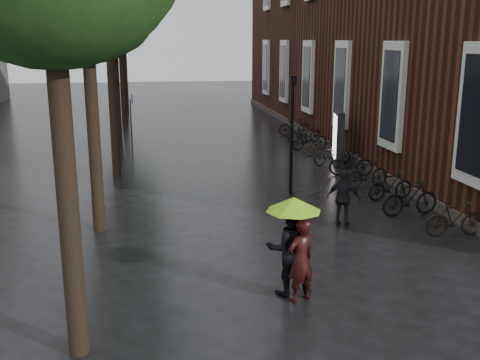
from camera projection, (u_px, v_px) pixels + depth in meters
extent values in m
cube|color=#38160F|center=(415.00, 15.00, 27.53)|extent=(10.00, 33.00, 12.00)
cube|color=silver|center=(479.00, 115.00, 14.06)|extent=(0.25, 1.60, 3.60)
cube|color=black|center=(475.00, 115.00, 14.04)|extent=(0.10, 1.20, 3.00)
cube|color=silver|center=(393.00, 96.00, 18.84)|extent=(0.25, 1.60, 3.60)
cube|color=black|center=(391.00, 96.00, 18.82)|extent=(0.10, 1.20, 3.00)
cube|color=silver|center=(342.00, 84.00, 23.62)|extent=(0.25, 1.60, 3.60)
cube|color=black|center=(340.00, 84.00, 23.60)|extent=(0.10, 1.20, 3.00)
cube|color=silver|center=(309.00, 77.00, 28.40)|extent=(0.25, 1.60, 3.60)
cube|color=black|center=(307.00, 77.00, 28.38)|extent=(0.10, 1.20, 3.00)
cube|color=silver|center=(285.00, 71.00, 33.18)|extent=(0.25, 1.60, 3.60)
cube|color=black|center=(283.00, 71.00, 33.16)|extent=(0.10, 1.20, 3.00)
cube|color=silver|center=(267.00, 67.00, 37.96)|extent=(0.25, 1.60, 3.60)
cube|color=black|center=(265.00, 67.00, 37.94)|extent=(0.10, 1.20, 3.00)
cube|color=#3F3833|center=(315.00, 136.00, 28.16)|extent=(0.40, 33.00, 0.30)
cylinder|color=black|center=(69.00, 212.00, 8.38)|extent=(0.32, 0.32, 4.68)
cylinder|color=black|center=(94.00, 145.00, 14.12)|extent=(0.32, 0.32, 4.51)
cylinder|color=black|center=(114.00, 108.00, 19.84)|extent=(0.32, 0.32, 4.95)
cylinder|color=black|center=(117.00, 99.00, 25.62)|extent=(0.32, 0.32, 4.40)
cylinder|color=black|center=(123.00, 84.00, 31.32)|extent=(0.32, 0.32, 4.79)
cylinder|color=black|center=(125.00, 79.00, 37.08)|extent=(0.32, 0.32, 4.57)
imported|color=black|center=(301.00, 260.00, 10.54)|extent=(0.71, 0.61, 1.65)
imported|color=black|center=(289.00, 249.00, 10.79)|extent=(0.94, 0.75, 1.88)
cylinder|color=black|center=(293.00, 238.00, 10.58)|extent=(0.02, 0.02, 1.35)
cone|color=#87DC17|center=(294.00, 204.00, 10.42)|extent=(1.06, 1.06, 0.27)
cylinder|color=black|center=(294.00, 195.00, 10.37)|extent=(0.02, 0.02, 0.08)
imported|color=black|center=(344.00, 198.00, 14.82)|extent=(0.96, 0.79, 1.53)
imported|color=black|center=(455.00, 218.00, 14.13)|extent=(1.56, 0.51, 0.93)
imported|color=black|center=(410.00, 198.00, 15.77)|extent=(1.77, 0.65, 1.04)
imported|color=black|center=(390.00, 185.00, 17.34)|extent=(1.59, 0.66, 0.93)
imported|color=black|center=(367.00, 173.00, 18.74)|extent=(1.74, 0.86, 1.01)
imported|color=black|center=(351.00, 162.00, 20.46)|extent=(1.66, 0.76, 0.96)
imported|color=black|center=(332.00, 154.00, 22.23)|extent=(1.78, 0.96, 0.89)
imported|color=black|center=(321.00, 147.00, 23.81)|extent=(1.63, 0.71, 0.83)
imported|color=black|center=(309.00, 139.00, 25.30)|extent=(1.85, 0.95, 0.92)
imported|color=black|center=(304.00, 133.00, 27.02)|extent=(1.76, 0.75, 0.90)
imported|color=black|center=(294.00, 126.00, 28.89)|extent=(1.69, 0.56, 1.00)
cube|color=black|center=(339.00, 138.00, 22.31)|extent=(0.29, 1.39, 2.10)
cube|color=white|center=(335.00, 136.00, 22.27)|extent=(0.04, 1.17, 1.72)
cylinder|color=black|center=(292.00, 140.00, 17.64)|extent=(0.11, 0.11, 3.53)
cube|color=black|center=(293.00, 80.00, 17.19)|extent=(0.19, 0.19, 0.31)
sphere|color=#FFE5B2|center=(293.00, 80.00, 17.19)|extent=(0.16, 0.16, 0.16)
cylinder|color=#262628|center=(131.00, 124.00, 25.30)|extent=(0.05, 0.05, 2.25)
cylinder|color=navy|center=(132.00, 99.00, 25.04)|extent=(0.03, 0.45, 0.45)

